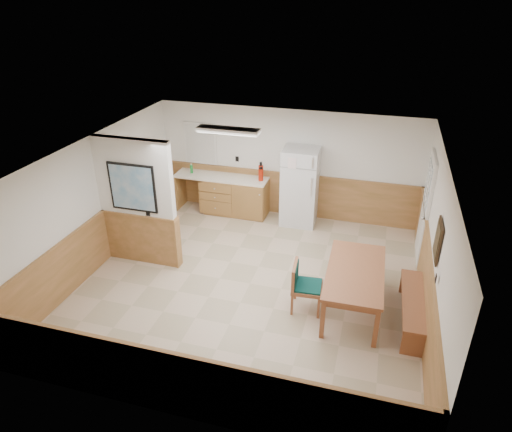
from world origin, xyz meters
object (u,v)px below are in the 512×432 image
(refrigerator, at_px, (300,187))
(soap_bottle, at_px, (191,169))
(fire_extinguisher, at_px, (261,172))
(dining_chair, at_px, (302,283))
(dining_bench, at_px, (413,304))
(dining_table, at_px, (355,275))

(refrigerator, distance_m, soap_bottle, 2.62)
(refrigerator, bearing_deg, soap_bottle, 177.33)
(fire_extinguisher, bearing_deg, refrigerator, 13.17)
(refrigerator, bearing_deg, dining_chair, -79.45)
(dining_bench, bearing_deg, soap_bottle, 148.80)
(dining_bench, height_order, dining_chair, dining_chair)
(dining_table, distance_m, soap_bottle, 5.01)
(dining_table, xyz_separation_m, soap_bottle, (-4.09, 2.88, 0.34))
(dining_bench, bearing_deg, fire_extinguisher, 137.64)
(dining_bench, distance_m, fire_extinguisher, 4.54)
(fire_extinguisher, bearing_deg, soap_bottle, -162.52)
(fire_extinguisher, relative_size, soap_bottle, 2.18)
(dining_bench, bearing_deg, refrigerator, 129.13)
(fire_extinguisher, xyz_separation_m, soap_bottle, (-1.70, -0.01, -0.09))
(dining_table, distance_m, fire_extinguisher, 3.78)
(dining_chair, bearing_deg, soap_bottle, 132.17)
(dining_bench, xyz_separation_m, dining_chair, (-1.78, -0.13, 0.15))
(dining_chair, distance_m, fire_extinguisher, 3.53)
(refrigerator, height_order, dining_bench, refrigerator)
(refrigerator, height_order, fire_extinguisher, refrigerator)
(refrigerator, distance_m, fire_extinguisher, 0.94)
(dining_table, height_order, dining_chair, dining_chair)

